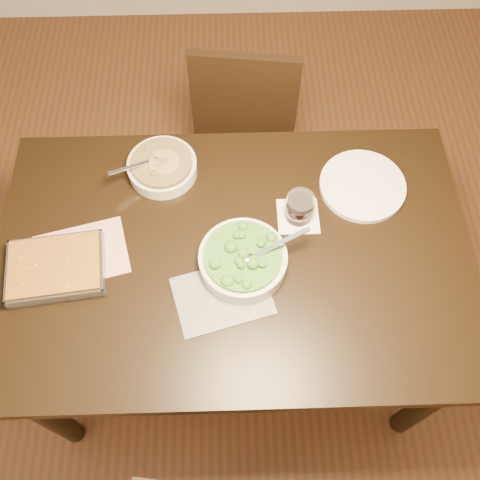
% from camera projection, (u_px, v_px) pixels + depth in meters
% --- Properties ---
extents(ground, '(4.00, 4.00, 0.00)m').
position_uv_depth(ground, '(236.00, 335.00, 2.23)').
color(ground, '#473014').
rests_on(ground, ground).
extents(table, '(1.40, 0.90, 0.75)m').
position_uv_depth(table, '(234.00, 267.00, 1.65)').
color(table, black).
rests_on(table, ground).
extents(magazine_a, '(0.30, 0.25, 0.01)m').
position_uv_depth(magazine_a, '(81.00, 254.00, 1.56)').
color(magazine_a, '#C4384A').
rests_on(magazine_a, table).
extents(magazine_b, '(0.30, 0.25, 0.00)m').
position_uv_depth(magazine_b, '(222.00, 296.00, 1.50)').
color(magazine_b, '#282830').
rests_on(magazine_b, table).
extents(coaster, '(0.13, 0.13, 0.00)m').
position_uv_depth(coaster, '(298.00, 216.00, 1.63)').
color(coaster, white).
rests_on(coaster, table).
extents(stew_bowl, '(0.23, 0.22, 0.09)m').
position_uv_depth(stew_bowl, '(162.00, 166.00, 1.68)').
color(stew_bowl, silver).
rests_on(stew_bowl, table).
extents(broccoli_bowl, '(0.28, 0.25, 0.10)m').
position_uv_depth(broccoli_bowl, '(243.00, 259.00, 1.52)').
color(broccoli_bowl, silver).
rests_on(broccoli_bowl, table).
extents(baking_dish, '(0.29, 0.23, 0.05)m').
position_uv_depth(baking_dish, '(56.00, 268.00, 1.52)').
color(baking_dish, silver).
rests_on(baking_dish, table).
extents(wine_tumbler, '(0.08, 0.08, 0.09)m').
position_uv_depth(wine_tumbler, '(300.00, 207.00, 1.58)').
color(wine_tumbler, black).
rests_on(wine_tumbler, coaster).
extents(dinner_plate, '(0.27, 0.27, 0.02)m').
position_uv_depth(dinner_plate, '(362.00, 186.00, 1.67)').
color(dinner_plate, white).
rests_on(dinner_plate, table).
extents(chair_far, '(0.45, 0.45, 0.85)m').
position_uv_depth(chair_far, '(246.00, 109.00, 2.19)').
color(chair_far, black).
rests_on(chair_far, ground).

